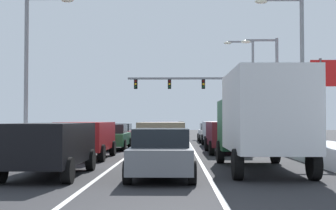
% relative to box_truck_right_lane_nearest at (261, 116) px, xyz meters
% --- Properties ---
extents(ground_plane, '(120.00, 120.00, 0.00)m').
position_rel_box_truck_right_lane_nearest_xyz_m(ground_plane, '(-3.62, 7.04, -1.90)').
color(ground_plane, '#28282B').
extents(lane_stripe_between_right_lane_and_center_lane, '(0.14, 42.90, 0.01)m').
position_rel_box_truck_right_lane_nearest_xyz_m(lane_stripe_between_right_lane_and_center_lane, '(-1.92, 10.94, -1.90)').
color(lane_stripe_between_right_lane_and_center_lane, silver).
rests_on(lane_stripe_between_right_lane_and_center_lane, ground).
extents(lane_stripe_between_center_lane_and_left_lane, '(0.14, 42.90, 0.01)m').
position_rel_box_truck_right_lane_nearest_xyz_m(lane_stripe_between_center_lane_and_left_lane, '(-5.32, 10.94, -1.90)').
color(lane_stripe_between_center_lane_and_left_lane, silver).
rests_on(lane_stripe_between_center_lane_and_left_lane, ground).
extents(snow_bank_right_shoulder, '(2.01, 42.90, 0.78)m').
position_rel_box_truck_right_lane_nearest_xyz_m(snow_bank_right_shoulder, '(3.38, 10.94, -1.51)').
color(snow_bank_right_shoulder, white).
rests_on(snow_bank_right_shoulder, ground).
extents(snow_bank_left_shoulder, '(1.34, 42.90, 0.93)m').
position_rel_box_truck_right_lane_nearest_xyz_m(snow_bank_left_shoulder, '(-10.62, 10.94, -1.44)').
color(snow_bank_left_shoulder, white).
rests_on(snow_bank_left_shoulder, ground).
extents(box_truck_right_lane_nearest, '(2.53, 7.20, 3.36)m').
position_rel_box_truck_right_lane_nearest_xyz_m(box_truck_right_lane_nearest, '(0.00, 0.00, 0.00)').
color(box_truck_right_lane_nearest, '#1E5633').
rests_on(box_truck_right_lane_nearest, ground).
extents(suv_maroon_right_lane_second, '(2.16, 4.90, 1.67)m').
position_rel_box_truck_right_lane_nearest_xyz_m(suv_maroon_right_lane_second, '(-0.23, 8.68, -0.88)').
color(suv_maroon_right_lane_second, maroon).
rests_on(suv_maroon_right_lane_second, ground).
extents(suv_white_right_lane_third, '(2.16, 4.90, 1.67)m').
position_rel_box_truck_right_lane_nearest_xyz_m(suv_white_right_lane_third, '(-0.08, 15.17, -0.88)').
color(suv_white_right_lane_third, silver).
rests_on(suv_white_right_lane_third, ground).
extents(sedan_silver_right_lane_fourth, '(2.00, 4.50, 1.51)m').
position_rel_box_truck_right_lane_nearest_xyz_m(sedan_silver_right_lane_fourth, '(-0.18, 21.19, -1.14)').
color(sedan_silver_right_lane_fourth, '#B7BABF').
rests_on(sedan_silver_right_lane_fourth, ground).
extents(sedan_gray_center_lane_nearest, '(2.00, 4.50, 1.51)m').
position_rel_box_truck_right_lane_nearest_xyz_m(sedan_gray_center_lane_nearest, '(-3.38, -1.97, -1.14)').
color(sedan_gray_center_lane_nearest, slate).
rests_on(sedan_gray_center_lane_nearest, ground).
extents(suv_tan_center_lane_second, '(2.16, 4.90, 1.67)m').
position_rel_box_truck_right_lane_nearest_xyz_m(suv_tan_center_lane_second, '(-3.56, 4.64, -0.88)').
color(suv_tan_center_lane_second, '#937F60').
rests_on(suv_tan_center_lane_second, ground).
extents(suv_navy_center_lane_third, '(2.16, 4.90, 1.67)m').
position_rel_box_truck_right_lane_nearest_xyz_m(suv_navy_center_lane_third, '(-3.78, 11.52, -0.88)').
color(suv_navy_center_lane_third, navy).
rests_on(suv_navy_center_lane_third, ground).
extents(suv_charcoal_center_lane_fourth, '(2.16, 4.90, 1.67)m').
position_rel_box_truck_right_lane_nearest_xyz_m(suv_charcoal_center_lane_fourth, '(-3.39, 18.31, -0.88)').
color(suv_charcoal_center_lane_fourth, '#38383D').
rests_on(suv_charcoal_center_lane_fourth, ground).
extents(suv_black_left_lane_nearest, '(2.16, 4.90, 1.67)m').
position_rel_box_truck_right_lane_nearest_xyz_m(suv_black_left_lane_nearest, '(-6.89, -1.67, -0.88)').
color(suv_black_left_lane_nearest, black).
rests_on(suv_black_left_lane_nearest, ground).
extents(suv_red_left_lane_second, '(2.16, 4.90, 1.67)m').
position_rel_box_truck_right_lane_nearest_xyz_m(suv_red_left_lane_second, '(-7.05, 5.14, -0.88)').
color(suv_red_left_lane_second, maroon).
rests_on(suv_red_left_lane_second, ground).
extents(sedan_green_left_lane_third, '(2.00, 4.50, 1.51)m').
position_rel_box_truck_right_lane_nearest_xyz_m(sedan_green_left_lane_third, '(-6.79, 11.69, -1.14)').
color(sedan_green_left_lane_third, '#1E5633').
rests_on(sedan_green_left_lane_third, ground).
extents(sedan_maroon_left_lane_fourth, '(2.00, 4.50, 1.51)m').
position_rel_box_truck_right_lane_nearest_xyz_m(sedan_maroon_left_lane_fourth, '(-7.11, 17.81, -1.14)').
color(sedan_maroon_left_lane_fourth, maroon).
rests_on(sedan_maroon_left_lane_fourth, ground).
extents(traffic_light_gantry, '(10.94, 0.47, 6.20)m').
position_rel_box_truck_right_lane_nearest_xyz_m(traffic_light_gantry, '(-0.85, 30.43, 2.84)').
color(traffic_light_gantry, slate).
rests_on(traffic_light_gantry, ground).
extents(street_lamp_right_near, '(2.66, 0.36, 8.48)m').
position_rel_box_truck_right_lane_nearest_xyz_m(street_lamp_right_near, '(3.54, 8.99, 3.15)').
color(street_lamp_right_near, gray).
rests_on(street_lamp_right_near, ground).
extents(street_lamp_right_mid, '(2.66, 0.36, 7.59)m').
position_rel_box_truck_right_lane_nearest_xyz_m(street_lamp_right_mid, '(3.82, 16.79, 2.68)').
color(street_lamp_right_mid, gray).
rests_on(street_lamp_right_mid, ground).
extents(street_lamp_right_far, '(2.66, 0.36, 8.80)m').
position_rel_box_truck_right_lane_nearest_xyz_m(street_lamp_right_far, '(3.45, 24.59, 3.32)').
color(street_lamp_right_far, gray).
rests_on(street_lamp_right_far, ground).
extents(street_lamp_left_mid, '(2.66, 0.36, 8.50)m').
position_rel_box_truck_right_lane_nearest_xyz_m(street_lamp_left_mid, '(-10.68, 8.62, 3.17)').
color(street_lamp_left_mid, gray).
rests_on(street_lamp_left_mid, ground).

